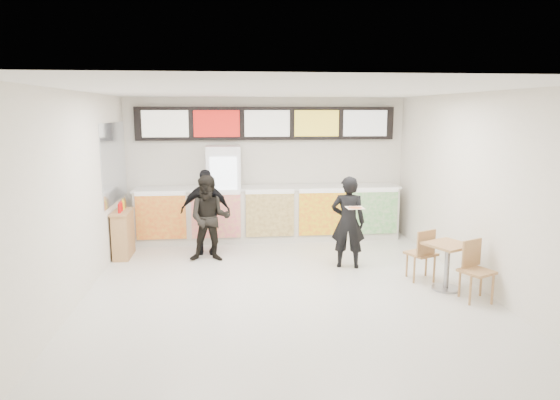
{
  "coord_description": "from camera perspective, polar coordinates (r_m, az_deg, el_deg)",
  "views": [
    {
      "loc": [
        -0.84,
        -7.27,
        2.72
      ],
      "look_at": [
        0.05,
        1.2,
        1.19
      ],
      "focal_mm": 32.0,
      "sensor_mm": 36.0,
      "label": 1
    }
  ],
  "objects": [
    {
      "name": "wall_right",
      "position": [
        8.31,
        21.63,
        1.02
      ],
      "size": [
        0.0,
        7.0,
        7.0
      ],
      "primitive_type": "plane",
      "rotation": [
        1.57,
        0.0,
        -1.57
      ],
      "color": "silver",
      "rests_on": "floor"
    },
    {
      "name": "ceiling",
      "position": [
        7.32,
        0.62,
        12.38
      ],
      "size": [
        7.0,
        7.0,
        0.0
      ],
      "primitive_type": "plane",
      "rotation": [
        3.14,
        0.0,
        0.0
      ],
      "color": "white",
      "rests_on": "wall_back"
    },
    {
      "name": "mirror_panel",
      "position": [
        10.0,
        -18.41,
        4.1
      ],
      "size": [
        0.01,
        2.0,
        1.5
      ],
      "primitive_type": "cube",
      "color": "#B2B7BF",
      "rests_on": "wall_left"
    },
    {
      "name": "customer_left",
      "position": [
        9.13,
        -8.05,
        -2.11
      ],
      "size": [
        0.81,
        0.65,
        1.58
      ],
      "primitive_type": "imported",
      "rotation": [
        0.0,
        0.0,
        -0.07
      ],
      "color": "black",
      "rests_on": "floor"
    },
    {
      "name": "floor",
      "position": [
        7.8,
        0.58,
        -10.21
      ],
      "size": [
        7.0,
        7.0,
        0.0
      ],
      "primitive_type": "plane",
      "color": "beige",
      "rests_on": "ground"
    },
    {
      "name": "menu_board",
      "position": [
        10.71,
        -1.5,
        8.74
      ],
      "size": [
        5.5,
        0.14,
        0.7
      ],
      "color": "black",
      "rests_on": "wall_back"
    },
    {
      "name": "service_counter",
      "position": [
        10.61,
        -1.32,
        -1.49
      ],
      "size": [
        5.56,
        0.77,
        1.14
      ],
      "color": "silver",
      "rests_on": "floor"
    },
    {
      "name": "pizza_slice",
      "position": [
        8.25,
        8.57,
        -0.84
      ],
      "size": [
        0.36,
        0.36,
        0.02
      ],
      "color": "beige",
      "rests_on": "customer_main"
    },
    {
      "name": "customer_main",
      "position": [
        8.75,
        7.78,
        -2.52
      ],
      "size": [
        0.67,
        0.52,
        1.62
      ],
      "primitive_type": "imported",
      "rotation": [
        0.0,
        0.0,
        2.9
      ],
      "color": "black",
      "rests_on": "floor"
    },
    {
      "name": "cafe_table",
      "position": [
        8.08,
        18.6,
        -6.27
      ],
      "size": [
        0.99,
        1.51,
        0.86
      ],
      "rotation": [
        0.0,
        0.0,
        0.43
      ],
      "color": "tan",
      "rests_on": "floor"
    },
    {
      "name": "customer_mid",
      "position": [
        9.65,
        -8.52,
        -1.32
      ],
      "size": [
        0.99,
        0.51,
        1.63
      ],
      "primitive_type": "imported",
      "rotation": [
        0.0,
        0.0,
        -0.12
      ],
      "color": "black",
      "rests_on": "floor"
    },
    {
      "name": "condiment_ledge",
      "position": [
        9.82,
        -17.48,
        -3.65
      ],
      "size": [
        0.32,
        0.79,
        1.05
      ],
      "color": "tan",
      "rests_on": "floor"
    },
    {
      "name": "drinks_fridge",
      "position": [
        10.52,
        -6.42,
        0.72
      ],
      "size": [
        0.7,
        0.67,
        2.0
      ],
      "color": "white",
      "rests_on": "floor"
    },
    {
      "name": "wall_left",
      "position": [
        7.68,
        -22.24,
        0.28
      ],
      "size": [
        0.0,
        7.0,
        7.0
      ],
      "primitive_type": "plane",
      "rotation": [
        1.57,
        0.0,
        1.57
      ],
      "color": "silver",
      "rests_on": "floor"
    },
    {
      "name": "wall_back",
      "position": [
        10.87,
        -1.52,
        3.74
      ],
      "size": [
        6.0,
        0.0,
        6.0
      ],
      "primitive_type": "plane",
      "rotation": [
        1.57,
        0.0,
        0.0
      ],
      "color": "silver",
      "rests_on": "floor"
    }
  ]
}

